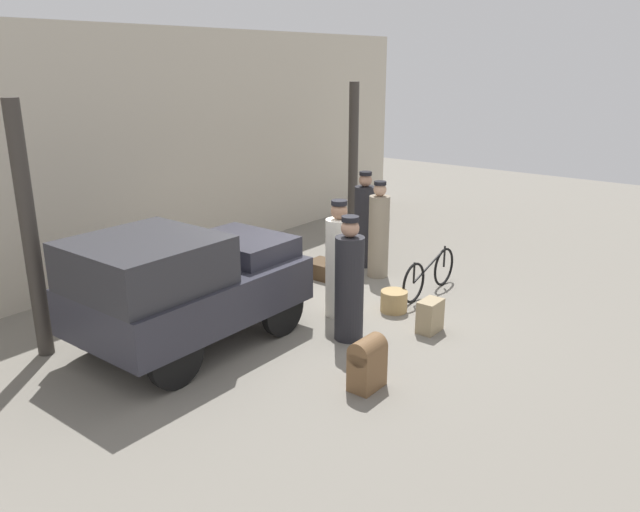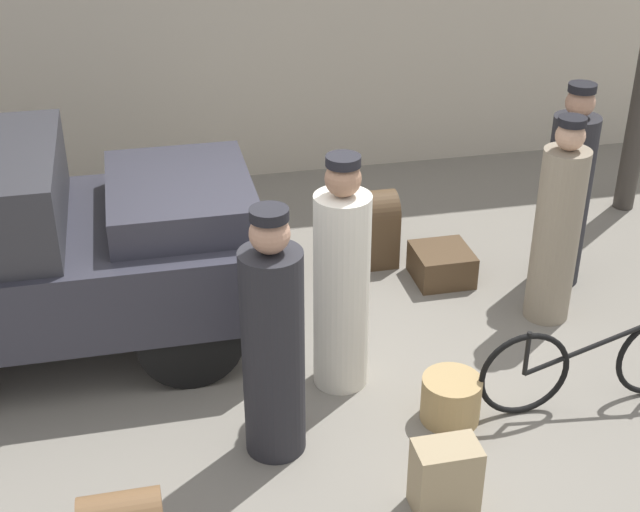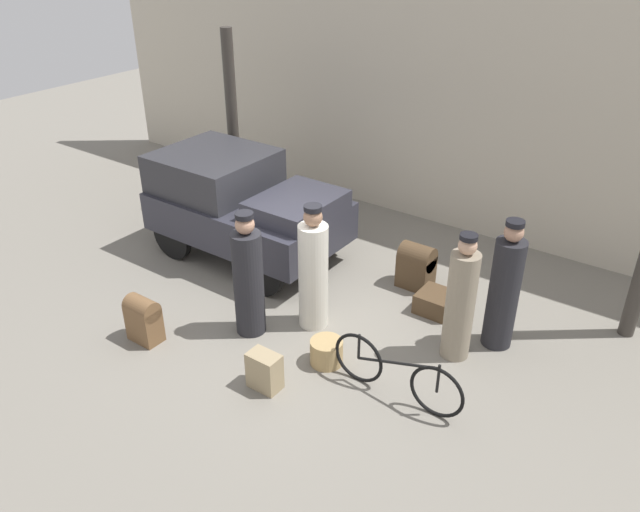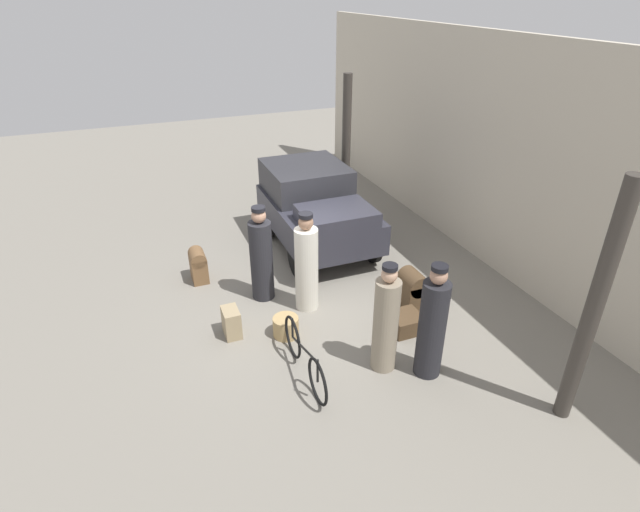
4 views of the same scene
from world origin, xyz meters
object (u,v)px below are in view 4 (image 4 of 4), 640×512
Objects in this scene: truck at (315,206)px; trunk_barrel_dark at (198,264)px; wicker_basket at (286,327)px; trunk_large_brown at (231,322)px; suitcase_black_upright at (406,322)px; porter_lifting_near_truck at (261,258)px; bicycle at (304,357)px; conductor_in_dark_uniform at (386,322)px; suitcase_tan_flat at (412,289)px; porter_carrying_trunk at (432,326)px; porter_standing_middle at (306,266)px.

trunk_barrel_dark is at bearing -77.80° from truck.
wicker_basket is 0.91m from trunk_large_brown.
suitcase_black_upright is at bearing 4.64° from truck.
wicker_basket is at bearing -29.64° from truck.
porter_lifting_near_truck is at bearing 44.51° from trunk_barrel_dark.
bicycle reaches higher than suitcase_black_upright.
trunk_barrel_dark is at bearing -174.10° from trunk_large_brown.
conductor_in_dark_uniform is 1.84m from suitcase_tan_flat.
trunk_barrel_dark is (-1.99, -0.21, 0.11)m from trunk_large_brown.
trunk_large_brown is (0.94, -0.82, -0.59)m from porter_lifting_near_truck.
trunk_barrel_dark is at bearing -145.29° from porter_carrying_trunk.
truck is 3.45m from wicker_basket.
truck is 1.71× the size of porter_carrying_trunk.
trunk_large_brown is at bearing -44.22° from truck.
porter_carrying_trunk is 3.55× the size of suitcase_black_upright.
suitcase_black_upright is (1.29, 1.32, -0.70)m from porter_standing_middle.
trunk_barrel_dark is (-3.99, -2.77, -0.50)m from porter_carrying_trunk.
truck is at bearing -175.36° from suitcase_black_upright.
truck is at bearing 173.14° from conductor_in_dark_uniform.
porter_standing_middle is (-0.67, 0.63, 0.68)m from wicker_basket.
wicker_basket is at bearing -90.73° from suitcase_tan_flat.
bicycle is 0.98× the size of conductor_in_dark_uniform.
porter_carrying_trunk is at bearing 30.55° from porter_lifting_near_truck.
porter_standing_middle reaches higher than truck.
porter_carrying_trunk reaches higher than truck.
trunk_large_brown is at bearing -77.64° from porter_standing_middle.
wicker_basket reaches higher than suitcase_black_upright.
trunk_large_brown reaches higher than suitcase_black_upright.
porter_standing_middle is (-1.73, 0.68, 0.50)m from bicycle.
truck is 3.66m from trunk_large_brown.
truck is at bearing 135.78° from trunk_large_brown.
wicker_basket is 0.24× the size of conductor_in_dark_uniform.
trunk_large_brown is at bearing -40.91° from porter_lifting_near_truck.
bicycle is 2.41m from porter_lifting_near_truck.
wicker_basket is at bearing -107.56° from suitcase_black_upright.
trunk_barrel_dark reaches higher than suitcase_black_upright.
bicycle is at bearing 29.18° from trunk_large_brown.
suitcase_tan_flat is at bearing 112.78° from bicycle.
porter_carrying_trunk reaches higher than suitcase_tan_flat.
porter_lifting_near_truck is (-0.62, -0.65, -0.01)m from porter_standing_middle.
conductor_in_dark_uniform reaches higher than wicker_basket.
porter_standing_middle is at bearing 136.86° from wicker_basket.
bicycle is 2.42× the size of suitcase_tan_flat.
porter_lifting_near_truck is 1.38m from trunk_large_brown.
suitcase_black_upright is (0.59, -0.46, -0.23)m from suitcase_tan_flat.
suitcase_tan_flat is 4.19m from trunk_barrel_dark.
bicycle reaches higher than wicker_basket.
conductor_in_dark_uniform reaches higher than trunk_large_brown.
truck is at bearing -165.75° from suitcase_tan_flat.
porter_standing_middle is 0.90m from porter_lifting_near_truck.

